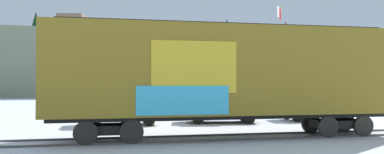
{
  "coord_description": "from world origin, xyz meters",
  "views": [
    {
      "loc": [
        -6.34,
        -14.72,
        2.33
      ],
      "look_at": [
        -2.89,
        0.84,
        2.6
      ],
      "focal_mm": 33.96,
      "sensor_mm": 36.0,
      "label": 1
    }
  ],
  "objects": [
    {
      "name": "hillside",
      "position": [
        -0.01,
        66.58,
        5.68
      ],
      "size": [
        126.93,
        41.74,
        16.27
      ],
      "color": "slate",
      "rests_on": "ground_plane"
    },
    {
      "name": "track",
      "position": [
        -0.7,
        -0.02,
        0.04
      ],
      "size": [
        60.02,
        3.66,
        0.08
      ],
      "color": "#4C4742",
      "rests_on": "ground_plane"
    },
    {
      "name": "parked_car_black",
      "position": [
        -0.02,
        5.87,
        0.8
      ],
      "size": [
        4.55,
        2.57,
        1.62
      ],
      "color": "black",
      "rests_on": "ground_plane"
    },
    {
      "name": "parked_car_white",
      "position": [
        6.19,
        5.83,
        0.8
      ],
      "size": [
        4.92,
        2.24,
        1.58
      ],
      "color": "silver",
      "rests_on": "ground_plane"
    },
    {
      "name": "ground_plane",
      "position": [
        0.0,
        0.0,
        0.0
      ],
      "size": [
        260.0,
        260.0,
        0.0
      ],
      "primitive_type": "plane",
      "color": "silver"
    },
    {
      "name": "freight_car",
      "position": [
        -1.42,
        -0.0,
        2.78
      ],
      "size": [
        15.0,
        3.13,
        4.9
      ],
      "color": "olive",
      "rests_on": "ground_plane"
    },
    {
      "name": "flagpole",
      "position": [
        6.41,
        11.15,
        5.48
      ],
      "size": [
        1.06,
        1.38,
        8.4
      ],
      "color": "silver",
      "rests_on": "ground_plane"
    },
    {
      "name": "parked_car_tan",
      "position": [
        -5.81,
        5.83,
        0.91
      ],
      "size": [
        4.21,
        1.89,
        1.84
      ],
      "color": "#9E8966",
      "rests_on": "ground_plane"
    }
  ]
}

